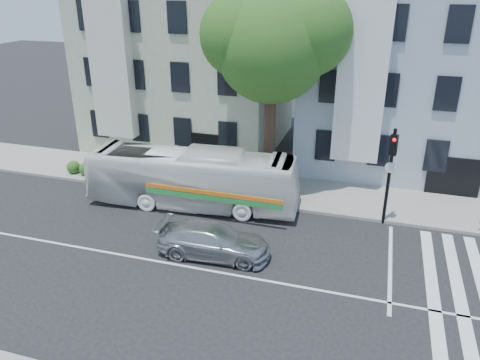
% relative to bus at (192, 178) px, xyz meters
% --- Properties ---
extents(ground, '(120.00, 120.00, 0.00)m').
position_rel_bus_xyz_m(ground, '(3.07, -5.20, -1.46)').
color(ground, black).
rests_on(ground, ground).
extents(sidewalk_far, '(80.00, 4.00, 0.15)m').
position_rel_bus_xyz_m(sidewalk_far, '(3.07, 2.80, -1.38)').
color(sidewalk_far, gray).
rests_on(sidewalk_far, ground).
extents(building_left, '(12.00, 10.00, 11.00)m').
position_rel_bus_xyz_m(building_left, '(-3.93, 9.80, 4.04)').
color(building_left, '#A6AC90').
rests_on(building_left, ground).
extents(building_right, '(12.00, 10.00, 11.00)m').
position_rel_bus_xyz_m(building_right, '(10.07, 9.80, 4.04)').
color(building_right, '#9BA9B9').
rests_on(building_right, ground).
extents(street_tree, '(7.30, 5.90, 11.10)m').
position_rel_bus_xyz_m(street_tree, '(3.13, 3.54, 6.37)').
color(street_tree, '#2D2116').
rests_on(street_tree, ground).
extents(bus, '(3.27, 10.63, 2.92)m').
position_rel_bus_xyz_m(bus, '(0.00, 0.00, 0.00)').
color(bus, white).
rests_on(bus, ground).
extents(sedan, '(2.16, 4.75, 1.35)m').
position_rel_bus_xyz_m(sedan, '(2.59, -4.07, -0.78)').
color(sedan, '#B0B3B8').
rests_on(sedan, ground).
extents(hedge, '(8.16, 4.07, 0.70)m').
position_rel_bus_xyz_m(hedge, '(-3.85, 1.60, -0.96)').
color(hedge, '#29561C').
rests_on(hedge, sidewalk_far).
extents(traffic_signal, '(0.47, 0.54, 4.58)m').
position_rel_bus_xyz_m(traffic_signal, '(9.20, 0.74, 1.50)').
color(traffic_signal, black).
rests_on(traffic_signal, ground).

